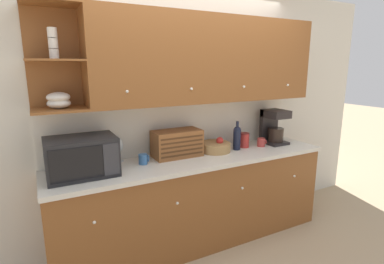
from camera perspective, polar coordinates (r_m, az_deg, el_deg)
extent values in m
plane|color=tan|center=(3.57, -1.62, -17.57)|extent=(24.00, 24.00, 0.00)
cube|color=beige|center=(3.16, -2.01, 3.58)|extent=(5.19, 0.06, 2.60)
cube|color=brown|center=(3.14, 0.77, -13.11)|extent=(2.79, 0.59, 0.87)
cube|color=silver|center=(2.96, 0.94, -5.27)|extent=(2.81, 0.62, 0.04)
sphere|color=white|center=(2.49, -18.10, -16.05)|extent=(0.03, 0.03, 0.03)
sphere|color=white|center=(2.67, -2.80, -13.39)|extent=(0.03, 0.03, 0.03)
sphere|color=white|center=(3.00, 9.56, -10.50)|extent=(0.03, 0.03, 0.03)
sphere|color=white|center=(3.45, 18.92, -7.95)|extent=(0.03, 0.03, 0.03)
cube|color=silver|center=(3.15, -1.70, 1.17)|extent=(2.79, 0.01, 0.53)
cube|color=brown|center=(3.04, 3.33, 13.61)|extent=(2.37, 0.35, 0.83)
cube|color=brown|center=(2.77, -24.94, 12.60)|extent=(0.42, 0.02, 0.83)
cube|color=brown|center=(2.63, -23.92, 3.92)|extent=(0.42, 0.35, 0.02)
cube|color=brown|center=(2.61, -24.68, 12.34)|extent=(0.42, 0.35, 0.02)
cube|color=brown|center=(2.65, -25.56, 21.42)|extent=(0.42, 0.35, 0.02)
sphere|color=white|center=(2.52, -12.25, 7.56)|extent=(0.03, 0.03, 0.03)
sphere|color=white|center=(2.74, -0.12, 8.21)|extent=(0.03, 0.03, 0.03)
sphere|color=white|center=(3.06, 9.87, 8.48)|extent=(0.03, 0.03, 0.03)
sphere|color=white|center=(3.45, 17.79, 8.52)|extent=(0.03, 0.03, 0.03)
ellipsoid|color=silver|center=(2.62, -24.01, 5.01)|extent=(0.18, 0.18, 0.08)
ellipsoid|color=silver|center=(2.62, -24.11, 6.08)|extent=(0.18, 0.18, 0.08)
cylinder|color=silver|center=(2.61, -24.77, 13.34)|extent=(0.07, 0.07, 0.08)
cylinder|color=silver|center=(2.61, -24.94, 15.06)|extent=(0.07, 0.07, 0.08)
cylinder|color=silver|center=(2.62, -25.10, 16.78)|extent=(0.07, 0.07, 0.08)
cube|color=black|center=(2.61, -20.31, -4.39)|extent=(0.55, 0.38, 0.32)
cube|color=black|center=(2.42, -21.09, -5.75)|extent=(0.38, 0.01, 0.25)
cube|color=#2D2D33|center=(2.46, -15.11, -5.05)|extent=(0.12, 0.01, 0.25)
cylinder|color=silver|center=(2.92, -13.51, -5.40)|extent=(0.07, 0.07, 0.01)
cylinder|color=silver|center=(2.90, -13.56, -4.50)|extent=(0.01, 0.01, 0.09)
ellipsoid|color=silver|center=(2.87, -13.67, -2.40)|extent=(0.07, 0.07, 0.13)
cylinder|color=#38669E|center=(2.79, -9.32, -5.13)|extent=(0.08, 0.08, 0.09)
torus|color=#38669E|center=(2.80, -8.42, -4.97)|extent=(0.01, 0.06, 0.06)
cube|color=brown|center=(2.96, -2.89, -2.18)|extent=(0.48, 0.24, 0.26)
cube|color=#4B2C16|center=(2.88, -1.81, -4.38)|extent=(0.44, 0.01, 0.02)
cube|color=#4B2C16|center=(2.86, -1.82, -3.56)|extent=(0.44, 0.01, 0.02)
cube|color=#4B2C16|center=(2.85, -1.82, -2.75)|extent=(0.44, 0.01, 0.02)
cube|color=#4B2C16|center=(2.84, -1.83, -1.92)|extent=(0.44, 0.01, 0.02)
cube|color=#4B2C16|center=(2.83, -1.84, -1.09)|extent=(0.44, 0.01, 0.02)
cylinder|color=#A87F4C|center=(3.16, 4.44, -2.88)|extent=(0.32, 0.32, 0.10)
sphere|color=red|center=(3.14, 5.30, -1.64)|extent=(0.08, 0.08, 0.08)
cylinder|color=black|center=(3.24, 8.54, -1.50)|extent=(0.08, 0.08, 0.21)
sphere|color=black|center=(3.21, 8.61, 0.35)|extent=(0.08, 0.08, 0.08)
cylinder|color=black|center=(3.20, 8.64, 1.41)|extent=(0.03, 0.03, 0.07)
cylinder|color=#B22D28|center=(3.35, 9.94, -1.61)|extent=(0.10, 0.10, 0.15)
cylinder|color=maroon|center=(3.33, 9.99, -0.27)|extent=(0.11, 0.11, 0.01)
cylinder|color=#B73D38|center=(3.43, 13.02, -1.92)|extent=(0.08, 0.08, 0.09)
torus|color=#B73D38|center=(3.46, 13.63, -1.79)|extent=(0.01, 0.06, 0.06)
cube|color=black|center=(3.60, 15.35, -1.88)|extent=(0.23, 0.27, 0.03)
cylinder|color=black|center=(3.57, 15.66, -0.50)|extent=(0.17, 0.17, 0.16)
cube|color=black|center=(3.64, 14.39, 1.24)|extent=(0.23, 0.06, 0.39)
cube|color=black|center=(3.54, 15.66, 3.36)|extent=(0.23, 0.27, 0.09)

